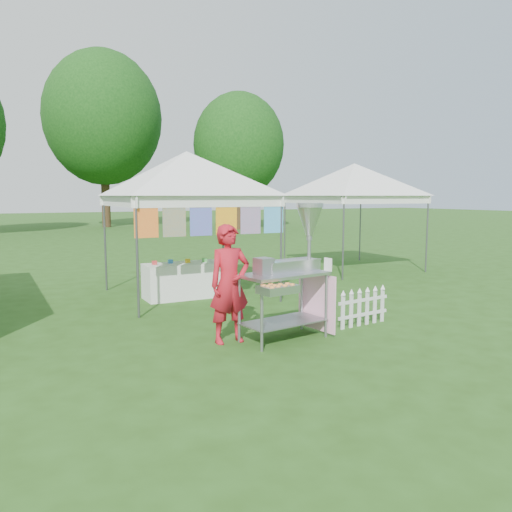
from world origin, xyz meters
TOP-DOWN VIEW (x-y plane):
  - ground at (0.00, 0.00)m, footprint 120.00×120.00m
  - canopy_main at (0.00, 3.49)m, footprint 4.24×4.24m
  - canopy_right at (5.50, 5.00)m, footprint 4.24×4.24m
  - tree_mid at (3.00, 28.00)m, footprint 7.60×7.60m
  - tree_right at (10.00, 22.00)m, footprint 5.60×5.60m
  - donut_cart at (0.34, -0.18)m, footprint 1.44×1.17m
  - vendor at (-0.62, 0.04)m, footprint 0.63×0.42m
  - picket_fence at (1.69, -0.11)m, footprint 1.08×0.15m
  - display_table at (-0.06, 3.35)m, footprint 1.80×0.70m

SIDE VIEW (x-z plane):
  - ground at x=0.00m, z-range 0.00..0.00m
  - picket_fence at x=1.69m, z-range 0.01..0.57m
  - display_table at x=-0.06m, z-range 0.00..0.72m
  - vendor at x=-0.62m, z-range 0.00..1.70m
  - donut_cart at x=0.34m, z-range 0.18..2.17m
  - canopy_main at x=0.00m, z-range 1.26..4.71m
  - canopy_right at x=5.50m, z-range 1.27..4.72m
  - tree_right at x=10.00m, z-range 0.97..9.39m
  - tree_mid at x=3.00m, z-range 1.38..12.90m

